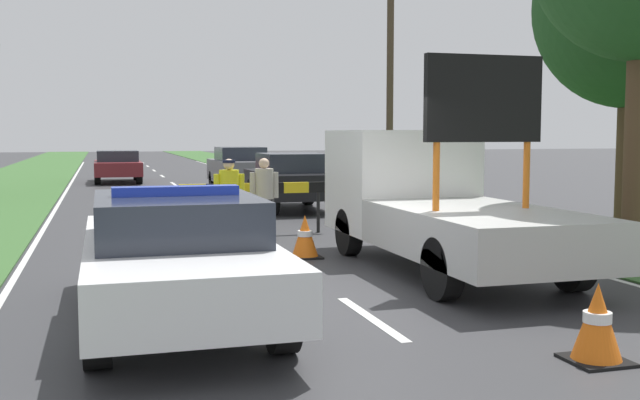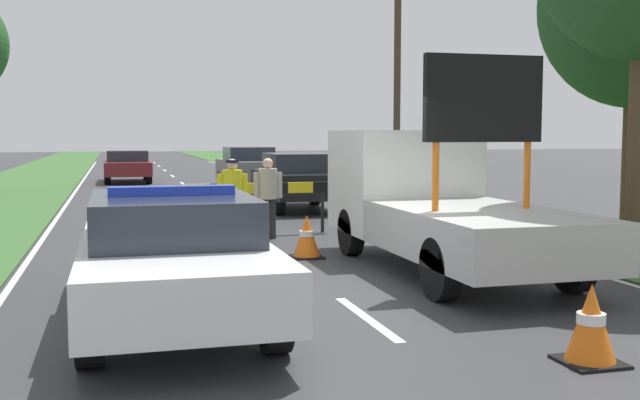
{
  "view_description": "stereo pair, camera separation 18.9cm",
  "coord_description": "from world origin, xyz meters",
  "px_view_note": "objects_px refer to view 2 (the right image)",
  "views": [
    {
      "loc": [
        -2.81,
        -8.98,
        2.03
      ],
      "look_at": [
        0.13,
        1.06,
        1.1
      ],
      "focal_mm": 42.0,
      "sensor_mm": 36.0,
      "label": 1
    },
    {
      "loc": [
        -2.63,
        -9.04,
        2.03
      ],
      "look_at": [
        0.13,
        1.06,
        1.1
      ],
      "focal_mm": 42.0,
      "sensor_mm": 36.0,
      "label": 2
    }
  ],
  "objects_px": {
    "work_truck": "(432,199)",
    "traffic_cone_centre_front": "(591,324)",
    "police_car": "(172,253)",
    "traffic_cone_near_police": "(465,228)",
    "traffic_cone_near_truck": "(141,256)",
    "utility_pole": "(397,67)",
    "pedestrian_civilian": "(268,192)",
    "road_barrier": "(262,192)",
    "police_officer": "(233,194)",
    "queued_car_wagon_maroon": "(128,165)",
    "roadside_tree_near_right": "(638,6)",
    "queued_car_suv_grey": "(248,168)",
    "traffic_cone_behind_barrier": "(307,237)",
    "queued_car_sedan_black": "(298,180)"
  },
  "relations": [
    {
      "from": "police_car",
      "to": "utility_pole",
      "type": "bearing_deg",
      "value": 57.33
    },
    {
      "from": "traffic_cone_near_police",
      "to": "traffic_cone_behind_barrier",
      "type": "relative_size",
      "value": 1.01
    },
    {
      "from": "traffic_cone_near_truck",
      "to": "queued_car_sedan_black",
      "type": "xyz_separation_m",
      "value": [
        4.38,
        8.44,
        0.54
      ]
    },
    {
      "from": "traffic_cone_near_police",
      "to": "traffic_cone_behind_barrier",
      "type": "distance_m",
      "value": 3.03
    },
    {
      "from": "road_barrier",
      "to": "traffic_cone_near_truck",
      "type": "bearing_deg",
      "value": -128.12
    },
    {
      "from": "police_car",
      "to": "work_truck",
      "type": "xyz_separation_m",
      "value": [
        4.13,
        2.47,
        0.29
      ]
    },
    {
      "from": "traffic_cone_behind_barrier",
      "to": "queued_car_sedan_black",
      "type": "distance_m",
      "value": 7.89
    },
    {
      "from": "work_truck",
      "to": "traffic_cone_near_truck",
      "type": "bearing_deg",
      "value": -1.38
    },
    {
      "from": "traffic_cone_near_truck",
      "to": "utility_pole",
      "type": "height_order",
      "value": "utility_pole"
    },
    {
      "from": "work_truck",
      "to": "traffic_cone_behind_barrier",
      "type": "bearing_deg",
      "value": -30.15
    },
    {
      "from": "traffic_cone_near_truck",
      "to": "queued_car_sedan_black",
      "type": "distance_m",
      "value": 9.53
    },
    {
      "from": "traffic_cone_near_truck",
      "to": "pedestrian_civilian",
      "type": "bearing_deg",
      "value": 51.28
    },
    {
      "from": "work_truck",
      "to": "utility_pole",
      "type": "height_order",
      "value": "utility_pole"
    },
    {
      "from": "queued_car_sedan_black",
      "to": "queued_car_suv_grey",
      "type": "distance_m",
      "value": 6.79
    },
    {
      "from": "pedestrian_civilian",
      "to": "traffic_cone_near_police",
      "type": "distance_m",
      "value": 3.81
    },
    {
      "from": "traffic_cone_near_police",
      "to": "traffic_cone_centre_front",
      "type": "height_order",
      "value": "traffic_cone_centre_front"
    },
    {
      "from": "pedestrian_civilian",
      "to": "traffic_cone_near_truck",
      "type": "bearing_deg",
      "value": -152.68
    },
    {
      "from": "road_barrier",
      "to": "police_officer",
      "type": "bearing_deg",
      "value": -127.52
    },
    {
      "from": "queued_car_wagon_maroon",
      "to": "queued_car_sedan_black",
      "type": "bearing_deg",
      "value": 107.85
    },
    {
      "from": "pedestrian_civilian",
      "to": "queued_car_suv_grey",
      "type": "bearing_deg",
      "value": 58.03
    },
    {
      "from": "traffic_cone_behind_barrier",
      "to": "queued_car_suv_grey",
      "type": "relative_size",
      "value": 0.17
    },
    {
      "from": "queued_car_suv_grey",
      "to": "roadside_tree_near_right",
      "type": "relative_size",
      "value": 0.65
    },
    {
      "from": "roadside_tree_near_right",
      "to": "utility_pole",
      "type": "xyz_separation_m",
      "value": [
        -1.73,
        8.06,
        -0.48
      ]
    },
    {
      "from": "police_officer",
      "to": "queued_car_suv_grey",
      "type": "height_order",
      "value": "police_officer"
    },
    {
      "from": "road_barrier",
      "to": "traffic_cone_behind_barrier",
      "type": "height_order",
      "value": "road_barrier"
    },
    {
      "from": "work_truck",
      "to": "traffic_cone_behind_barrier",
      "type": "distance_m",
      "value": 2.16
    },
    {
      "from": "queued_car_suv_grey",
      "to": "roadside_tree_near_right",
      "type": "bearing_deg",
      "value": 110.02
    },
    {
      "from": "traffic_cone_near_police",
      "to": "traffic_cone_near_truck",
      "type": "relative_size",
      "value": 1.37
    },
    {
      "from": "police_car",
      "to": "traffic_cone_centre_front",
      "type": "relative_size",
      "value": 6.96
    },
    {
      "from": "police_car",
      "to": "utility_pole",
      "type": "xyz_separation_m",
      "value": [
        7.31,
        12.2,
        3.22
      ]
    },
    {
      "from": "queued_car_wagon_maroon",
      "to": "roadside_tree_near_right",
      "type": "bearing_deg",
      "value": 114.24
    },
    {
      "from": "queued_car_wagon_maroon",
      "to": "work_truck",
      "type": "bearing_deg",
      "value": 100.88
    },
    {
      "from": "work_truck",
      "to": "traffic_cone_centre_front",
      "type": "distance_m",
      "value": 5.12
    },
    {
      "from": "police_car",
      "to": "traffic_cone_near_truck",
      "type": "bearing_deg",
      "value": 93.13
    },
    {
      "from": "police_officer",
      "to": "roadside_tree_near_right",
      "type": "bearing_deg",
      "value": 154.59
    },
    {
      "from": "traffic_cone_near_truck",
      "to": "utility_pole",
      "type": "relative_size",
      "value": 0.07
    },
    {
      "from": "police_officer",
      "to": "utility_pole",
      "type": "distance_m",
      "value": 9.45
    },
    {
      "from": "police_car",
      "to": "work_truck",
      "type": "height_order",
      "value": "work_truck"
    },
    {
      "from": "police_officer",
      "to": "queued_car_sedan_black",
      "type": "distance_m",
      "value": 6.47
    },
    {
      "from": "traffic_cone_near_police",
      "to": "utility_pole",
      "type": "height_order",
      "value": "utility_pole"
    },
    {
      "from": "traffic_cone_near_truck",
      "to": "roadside_tree_near_right",
      "type": "height_order",
      "value": "roadside_tree_near_right"
    },
    {
      "from": "queued_car_suv_grey",
      "to": "traffic_cone_near_police",
      "type": "bearing_deg",
      "value": 95.97
    },
    {
      "from": "traffic_cone_centre_front",
      "to": "utility_pole",
      "type": "bearing_deg",
      "value": 75.33
    },
    {
      "from": "police_car",
      "to": "queued_car_suv_grey",
      "type": "xyz_separation_m",
      "value": [
        3.96,
        18.08,
        0.08
      ]
    },
    {
      "from": "police_car",
      "to": "police_officer",
      "type": "height_order",
      "value": "police_officer"
    },
    {
      "from": "traffic_cone_near_truck",
      "to": "road_barrier",
      "type": "bearing_deg",
      "value": 56.16
    },
    {
      "from": "utility_pole",
      "to": "roadside_tree_near_right",
      "type": "bearing_deg",
      "value": -77.88
    },
    {
      "from": "traffic_cone_near_truck",
      "to": "police_car",
      "type": "bearing_deg",
      "value": -85.11
    },
    {
      "from": "pedestrian_civilian",
      "to": "queued_car_suv_grey",
      "type": "distance_m",
      "value": 12.23
    },
    {
      "from": "traffic_cone_near_truck",
      "to": "traffic_cone_behind_barrier",
      "type": "height_order",
      "value": "traffic_cone_behind_barrier"
    }
  ]
}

